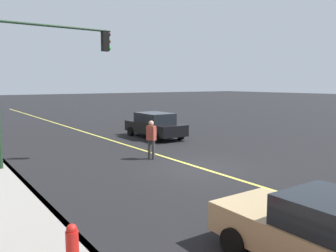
# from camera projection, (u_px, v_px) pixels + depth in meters

# --- Properties ---
(ground) EXTENTS (200.00, 200.00, 0.00)m
(ground) POSITION_uv_depth(u_px,v_px,m) (197.00, 167.00, 14.41)
(ground) COLOR black
(curb_edge) EXTENTS (80.00, 0.16, 0.15)m
(curb_edge) POSITION_uv_depth(u_px,v_px,m) (34.00, 194.00, 10.69)
(curb_edge) COLOR slate
(curb_edge) RESTS_ON ground
(lane_stripe_center) EXTENTS (80.00, 0.16, 0.01)m
(lane_stripe_center) POSITION_uv_depth(u_px,v_px,m) (197.00, 167.00, 14.41)
(lane_stripe_center) COLOR #D8CC4C
(lane_stripe_center) RESTS_ON ground
(car_black) EXTENTS (4.72, 2.03, 1.60)m
(car_black) POSITION_uv_depth(u_px,v_px,m) (155.00, 125.00, 22.13)
(car_black) COLOR black
(car_black) RESTS_ON ground
(car_tan) EXTENTS (4.54, 1.93, 1.50)m
(car_tan) POSITION_uv_depth(u_px,v_px,m) (333.00, 238.00, 6.11)
(car_tan) COLOR tan
(car_tan) RESTS_ON ground
(pedestrian_with_backpack) EXTENTS (0.47, 0.46, 1.79)m
(pedestrian_with_backpack) POSITION_uv_depth(u_px,v_px,m) (151.00, 136.00, 15.85)
(pedestrian_with_backpack) COLOR #383838
(pedestrian_with_backpack) RESTS_ON ground
(traffic_light_mast) EXTENTS (0.28, 4.92, 6.12)m
(traffic_light_mast) POSITION_uv_depth(u_px,v_px,m) (44.00, 65.00, 14.14)
(traffic_light_mast) COLOR #1E3823
(traffic_light_mast) RESTS_ON ground
(fire_hydrant) EXTENTS (0.24, 0.24, 0.94)m
(fire_hydrant) POSITION_uv_depth(u_px,v_px,m) (72.00, 249.00, 6.34)
(fire_hydrant) COLOR red
(fire_hydrant) RESTS_ON ground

